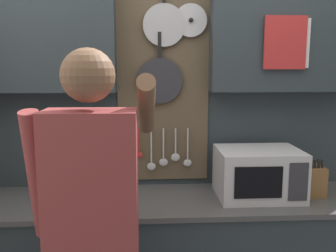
# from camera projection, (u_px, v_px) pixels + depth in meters

# --- Properties ---
(back_wall_unit) EXTENTS (2.91, 0.23, 2.45)m
(back_wall_unit) POSITION_uv_depth(u_px,v_px,m) (170.00, 95.00, 2.42)
(back_wall_unit) COLOR #2D383D
(back_wall_unit) RESTS_ON ground_plane
(microwave) EXTENTS (0.50, 0.38, 0.30)m
(microwave) POSITION_uv_depth(u_px,v_px,m) (258.00, 173.00, 2.28)
(microwave) COLOR silver
(microwave) RESTS_ON base_cabinet_counter
(knife_block) EXTENTS (0.12, 0.16, 0.27)m
(knife_block) POSITION_uv_depth(u_px,v_px,m) (313.00, 180.00, 2.31)
(knife_block) COLOR brown
(knife_block) RESTS_ON base_cabinet_counter
(utensil_crock) EXTENTS (0.10, 0.10, 0.34)m
(utensil_crock) POSITION_uv_depth(u_px,v_px,m) (70.00, 185.00, 2.23)
(utensil_crock) COLOR white
(utensil_crock) RESTS_ON base_cabinet_counter
(person) EXTENTS (0.54, 0.65, 1.78)m
(person) POSITION_uv_depth(u_px,v_px,m) (93.00, 218.00, 1.59)
(person) COLOR #383842
(person) RESTS_ON ground_plane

